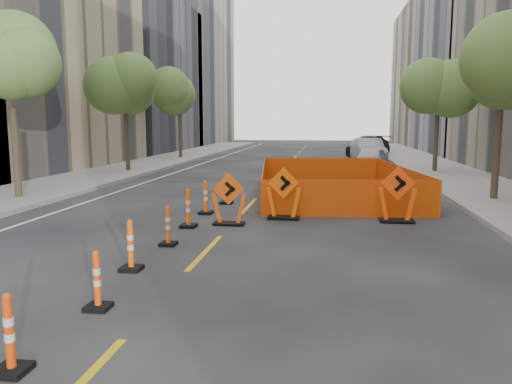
% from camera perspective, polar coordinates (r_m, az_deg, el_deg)
% --- Properties ---
extents(ground_plane, '(140.00, 140.00, 0.00)m').
position_cam_1_polar(ground_plane, '(7.42, -13.45, -14.54)').
color(ground_plane, black).
extents(sidewalk_left, '(4.00, 90.00, 0.15)m').
position_cam_1_polar(sidewalk_left, '(21.88, -23.87, 0.16)').
color(sidewalk_left, gray).
rests_on(sidewalk_left, ground).
extents(sidewalk_right, '(4.00, 90.00, 0.15)m').
position_cam_1_polar(sidewalk_right, '(19.62, 27.16, -0.88)').
color(sidewalk_right, gray).
rests_on(sidewalk_right, ground).
extents(bld_left_d, '(12.00, 16.00, 14.00)m').
position_cam_1_polar(bld_left_d, '(49.76, -15.37, 12.61)').
color(bld_left_d, '#4C4C51').
rests_on(bld_left_d, ground).
extents(bld_left_e, '(12.00, 20.00, 20.00)m').
position_cam_1_polar(bld_left_e, '(65.37, -9.56, 14.27)').
color(bld_left_e, gray).
rests_on(bld_left_e, ground).
extents(bld_right_d, '(12.00, 18.00, 20.00)m').
position_cam_1_polar(bld_right_d, '(49.25, 26.18, 15.65)').
color(bld_right_d, gray).
rests_on(bld_right_d, ground).
extents(bld_right_e, '(12.00, 14.00, 16.00)m').
position_cam_1_polar(bld_right_e, '(66.72, 21.16, 11.99)').
color(bld_right_e, tan).
rests_on(bld_right_e, ground).
extents(tree_l_b, '(2.80, 2.80, 5.95)m').
position_cam_1_polar(tree_l_b, '(19.78, -26.25, 12.19)').
color(tree_l_b, '#382B1E').
rests_on(tree_l_b, ground).
extents(tree_l_c, '(2.80, 2.80, 5.95)m').
position_cam_1_polar(tree_l_c, '(28.60, -14.69, 11.23)').
color(tree_l_c, '#382B1E').
rests_on(tree_l_c, ground).
extents(tree_l_d, '(2.80, 2.80, 5.95)m').
position_cam_1_polar(tree_l_d, '(38.01, -8.74, 10.55)').
color(tree_l_d, '#382B1E').
rests_on(tree_l_d, ground).
extents(tree_r_b, '(2.80, 2.80, 5.95)m').
position_cam_1_polar(tree_r_b, '(19.31, 26.31, 12.31)').
color(tree_r_b, '#382B1E').
rests_on(tree_r_b, ground).
extents(tree_r_c, '(2.80, 2.80, 5.95)m').
position_cam_1_polar(tree_r_c, '(28.98, 20.14, 10.96)').
color(tree_r_c, '#382B1E').
rests_on(tree_r_c, ground).
extents(channelizer_2, '(0.37, 0.37, 0.94)m').
position_cam_1_polar(channelizer_2, '(6.43, -26.37, -14.30)').
color(channelizer_2, '#E83D09').
rests_on(channelizer_2, ground).
extents(channelizer_3, '(0.36, 0.36, 0.91)m').
position_cam_1_polar(channelizer_3, '(7.99, -17.71, -9.57)').
color(channelizer_3, '#FC430A').
rests_on(channelizer_3, ground).
extents(channelizer_4, '(0.39, 0.39, 0.99)m').
position_cam_1_polar(channelizer_4, '(9.82, -14.15, -5.91)').
color(channelizer_4, '#F3590A').
rests_on(channelizer_4, ground).
extents(channelizer_5, '(0.37, 0.37, 0.93)m').
position_cam_1_polar(channelizer_5, '(11.59, -10.04, -3.80)').
color(channelizer_5, '#E54909').
rests_on(channelizer_5, ground).
extents(channelizer_6, '(0.42, 0.42, 1.05)m').
position_cam_1_polar(channelizer_6, '(13.46, -7.76, -1.84)').
color(channelizer_6, '#D85709').
rests_on(channelizer_6, ground).
extents(channelizer_7, '(0.41, 0.41, 1.05)m').
position_cam_1_polar(channelizer_7, '(15.34, -5.78, -0.60)').
color(channelizer_7, '#FF590A').
rests_on(channelizer_7, ground).
extents(channelizer_8, '(0.43, 0.43, 1.09)m').
position_cam_1_polar(channelizer_8, '(17.18, -3.42, 0.43)').
color(channelizer_8, '#D64B09').
rests_on(channelizer_8, ground).
extents(chevron_sign_left, '(1.00, 0.65, 1.43)m').
position_cam_1_polar(chevron_sign_left, '(13.66, -3.14, -0.82)').
color(chevron_sign_left, '#FF520A').
rests_on(chevron_sign_left, ground).
extents(chevron_sign_center, '(1.17, 0.95, 1.52)m').
position_cam_1_polar(chevron_sign_center, '(14.47, 3.17, -0.14)').
color(chevron_sign_center, '#FB5F0A').
rests_on(chevron_sign_center, ground).
extents(chevron_sign_right, '(1.16, 0.83, 1.59)m').
position_cam_1_polar(chevron_sign_right, '(14.53, 15.87, -0.26)').
color(chevron_sign_right, '#FF430A').
rests_on(chevron_sign_right, ground).
extents(safety_fence, '(6.24, 9.49, 1.12)m').
position_cam_1_polar(safety_fence, '(19.38, 8.69, 1.27)').
color(safety_fence, '#D75A0B').
rests_on(safety_fence, ground).
extents(parked_car_near, '(2.58, 4.37, 1.39)m').
position_cam_1_polar(parked_car_near, '(28.79, 12.99, 3.63)').
color(parked_car_near, '#B0B0B2').
rests_on(parked_car_near, ground).
extents(parked_car_mid, '(2.26, 5.18, 1.66)m').
position_cam_1_polar(parked_car_mid, '(35.40, 12.70, 4.65)').
color(parked_car_mid, '#98989D').
rests_on(parked_car_mid, ground).
extents(parked_car_far, '(4.38, 6.19, 1.66)m').
position_cam_1_polar(parked_car_far, '(42.30, 12.78, 5.18)').
color(parked_car_far, black).
rests_on(parked_car_far, ground).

